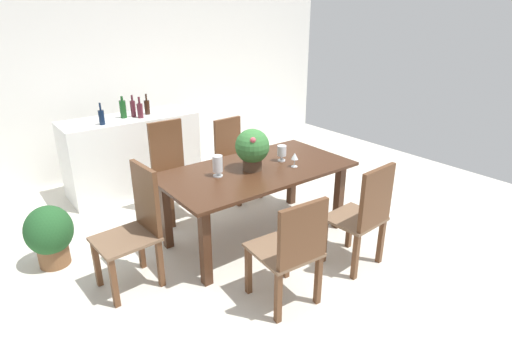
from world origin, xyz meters
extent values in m
plane|color=silver|center=(0.00, 0.00, 0.00)|extent=(7.04, 7.04, 0.00)
cube|color=white|center=(0.00, 2.60, 1.30)|extent=(6.40, 0.10, 2.60)
cube|color=#422616|center=(0.00, -0.08, 0.72)|extent=(1.84, 0.97, 0.03)
cube|color=#422616|center=(-0.80, -0.44, 0.35)|extent=(0.08, 0.08, 0.71)
cube|color=#422616|center=(0.80, -0.44, 0.35)|extent=(0.08, 0.08, 0.71)
cube|color=#422616|center=(-0.80, 0.29, 0.35)|extent=(0.08, 0.08, 0.71)
cube|color=#422616|center=(0.80, 0.29, 0.35)|extent=(0.08, 0.08, 0.71)
cube|color=brown|center=(-1.53, 0.08, 0.22)|extent=(0.05, 0.05, 0.43)
cube|color=brown|center=(-1.50, -0.26, 0.22)|extent=(0.05, 0.05, 0.43)
cube|color=brown|center=(-1.14, 0.11, 0.22)|extent=(0.05, 0.05, 0.43)
cube|color=brown|center=(-1.11, -0.24, 0.22)|extent=(0.05, 0.05, 0.43)
cube|color=brown|center=(-1.32, -0.08, 0.44)|extent=(0.49, 0.45, 0.03)
cube|color=brown|center=(-1.11, -0.06, 0.74)|extent=(0.07, 0.39, 0.56)
cube|color=brown|center=(-0.21, -0.78, 0.22)|extent=(0.05, 0.05, 0.43)
cube|color=brown|center=(-0.59, -0.75, 0.22)|extent=(0.05, 0.05, 0.43)
cube|color=brown|center=(-0.24, -1.18, 0.22)|extent=(0.05, 0.05, 0.43)
cube|color=brown|center=(-0.62, -1.15, 0.22)|extent=(0.05, 0.05, 0.43)
cube|color=brown|center=(-0.41, -0.96, 0.44)|extent=(0.49, 0.50, 0.03)
cube|color=brown|center=(-0.43, -1.18, 0.69)|extent=(0.42, 0.07, 0.46)
cube|color=brown|center=(0.59, -0.78, 0.22)|extent=(0.05, 0.05, 0.43)
cube|color=brown|center=(0.21, -0.80, 0.22)|extent=(0.05, 0.05, 0.43)
cube|color=brown|center=(0.61, -1.12, 0.22)|extent=(0.05, 0.05, 0.43)
cube|color=brown|center=(0.24, -1.15, 0.22)|extent=(0.05, 0.05, 0.43)
cube|color=brown|center=(0.41, -0.96, 0.44)|extent=(0.48, 0.45, 0.03)
cube|color=brown|center=(0.43, -1.15, 0.71)|extent=(0.42, 0.07, 0.52)
cube|color=brown|center=(0.26, 0.60, 0.22)|extent=(0.05, 0.05, 0.43)
cube|color=brown|center=(0.60, 0.62, 0.22)|extent=(0.05, 0.05, 0.43)
cube|color=brown|center=(0.23, 0.99, 0.22)|extent=(0.05, 0.05, 0.43)
cube|color=brown|center=(0.57, 1.02, 0.22)|extent=(0.05, 0.05, 0.43)
cube|color=brown|center=(0.41, 0.81, 0.44)|extent=(0.45, 0.50, 0.03)
cube|color=brown|center=(0.40, 1.02, 0.70)|extent=(0.38, 0.07, 0.49)
cube|color=brown|center=(-0.59, 0.62, 0.22)|extent=(0.04, 0.04, 0.43)
cube|color=brown|center=(-0.25, 0.61, 0.22)|extent=(0.04, 0.04, 0.43)
cube|color=brown|center=(-0.58, 1.00, 0.22)|extent=(0.04, 0.04, 0.43)
cube|color=brown|center=(-0.24, 1.00, 0.22)|extent=(0.04, 0.04, 0.43)
cube|color=brown|center=(-0.41, 0.81, 0.44)|extent=(0.42, 0.47, 0.03)
cube|color=brown|center=(-0.41, 1.02, 0.75)|extent=(0.38, 0.05, 0.59)
cylinder|color=#4C3828|center=(-0.05, -0.08, 0.80)|extent=(0.18, 0.18, 0.11)
sphere|color=#387538|center=(-0.05, -0.08, 0.97)|extent=(0.32, 0.32, 0.32)
sphere|color=#C64C56|center=(0.07, -0.15, 0.96)|extent=(0.05, 0.05, 0.05)
sphere|color=#C64C56|center=(-0.15, -0.03, 0.93)|extent=(0.05, 0.05, 0.05)
sphere|color=#C64C56|center=(-0.13, -0.14, 1.00)|extent=(0.04, 0.04, 0.04)
sphere|color=#C64C56|center=(-0.01, 0.01, 1.05)|extent=(0.06, 0.06, 0.06)
sphere|color=#C64C56|center=(-0.11, -0.18, 1.07)|extent=(0.05, 0.05, 0.05)
sphere|color=#C64C56|center=(-0.15, -0.07, 0.94)|extent=(0.04, 0.04, 0.04)
cylinder|color=silver|center=(-0.40, -0.02, 0.75)|extent=(0.09, 0.09, 0.01)
cylinder|color=silver|center=(-0.40, -0.02, 0.77)|extent=(0.03, 0.03, 0.04)
cylinder|color=silver|center=(-0.40, -0.02, 0.86)|extent=(0.09, 0.09, 0.15)
cylinder|color=silver|center=(0.33, -0.06, 0.75)|extent=(0.08, 0.08, 0.01)
cylinder|color=silver|center=(0.33, -0.06, 0.77)|extent=(0.02, 0.02, 0.05)
cylinder|color=silver|center=(0.33, -0.06, 0.85)|extent=(0.09, 0.09, 0.10)
cylinder|color=silver|center=(0.32, -0.26, 0.74)|extent=(0.06, 0.06, 0.00)
cylinder|color=silver|center=(0.32, -0.26, 0.78)|extent=(0.01, 0.01, 0.07)
cone|color=silver|center=(0.32, -0.26, 0.85)|extent=(0.07, 0.07, 0.06)
cube|color=white|center=(-0.51, 1.82, 0.47)|extent=(1.60, 0.61, 0.94)
cylinder|color=#194C1E|center=(-0.56, 1.82, 1.05)|extent=(0.08, 0.08, 0.21)
cylinder|color=#194C1E|center=(-0.56, 1.82, 1.18)|extent=(0.03, 0.03, 0.05)
cylinder|color=black|center=(-0.26, 1.82, 1.03)|extent=(0.07, 0.07, 0.17)
cylinder|color=black|center=(-0.26, 1.82, 1.16)|extent=(0.02, 0.02, 0.08)
cylinder|color=#511E28|center=(-0.45, 1.80, 1.04)|extent=(0.06, 0.06, 0.19)
cylinder|color=#511E28|center=(-0.45, 1.80, 1.17)|extent=(0.02, 0.02, 0.07)
cylinder|color=#511E28|center=(-0.40, 1.70, 1.03)|extent=(0.07, 0.07, 0.17)
cylinder|color=#511E28|center=(-0.40, 1.70, 1.16)|extent=(0.03, 0.03, 0.08)
cylinder|color=#0F1E38|center=(-0.87, 1.66, 1.03)|extent=(0.06, 0.06, 0.16)
cylinder|color=#0F1E38|center=(-0.87, 1.66, 1.15)|extent=(0.02, 0.02, 0.08)
cylinder|color=brown|center=(-1.75, 0.64, 0.09)|extent=(0.26, 0.26, 0.19)
ellipsoid|color=#235628|center=(-1.75, 0.64, 0.35)|extent=(0.41, 0.41, 0.45)
camera|label=1|loc=(-2.19, -2.95, 2.14)|focal=28.39mm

